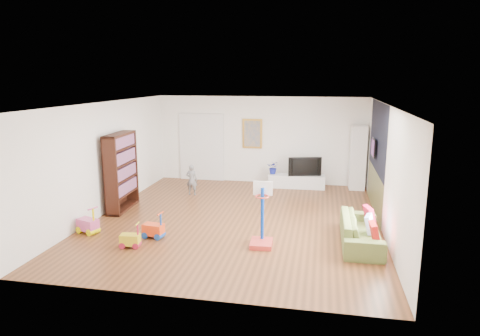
% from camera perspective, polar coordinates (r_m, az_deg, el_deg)
% --- Properties ---
extents(floor, '(6.50, 7.50, 0.00)m').
position_cam_1_polar(floor, '(10.13, -0.43, -6.84)').
color(floor, brown).
rests_on(floor, ground).
extents(ceiling, '(6.50, 7.50, 0.00)m').
position_cam_1_polar(ceiling, '(9.60, -0.46, 8.59)').
color(ceiling, white).
rests_on(ceiling, ground).
extents(wall_back, '(6.50, 0.00, 2.70)m').
position_cam_1_polar(wall_back, '(13.42, 2.73, 3.75)').
color(wall_back, white).
rests_on(wall_back, ground).
extents(wall_front, '(6.50, 0.00, 2.70)m').
position_cam_1_polar(wall_front, '(6.26, -7.30, -5.96)').
color(wall_front, silver).
rests_on(wall_front, ground).
extents(wall_left, '(0.00, 7.50, 2.70)m').
position_cam_1_polar(wall_left, '(10.88, -17.47, 1.28)').
color(wall_left, white).
rests_on(wall_left, ground).
extents(wall_right, '(0.00, 7.50, 2.70)m').
position_cam_1_polar(wall_right, '(9.68, 18.76, -0.08)').
color(wall_right, silver).
rests_on(wall_right, ground).
extents(navy_accent, '(0.01, 3.20, 1.70)m').
position_cam_1_polar(navy_accent, '(10.97, 17.92, 3.98)').
color(navy_accent, black).
rests_on(navy_accent, wall_right).
extents(olive_wainscot, '(0.01, 3.20, 1.00)m').
position_cam_1_polar(olive_wainscot, '(11.22, 17.48, -2.86)').
color(olive_wainscot, brown).
rests_on(olive_wainscot, wall_right).
extents(doorway, '(1.45, 0.06, 2.10)m').
position_cam_1_polar(doorway, '(13.82, -5.13, 2.70)').
color(doorway, white).
rests_on(doorway, ground).
extents(painting_back, '(0.62, 0.06, 0.92)m').
position_cam_1_polar(painting_back, '(13.39, 1.65, 4.61)').
color(painting_back, gold).
rests_on(painting_back, wall_back).
extents(artwork_right, '(0.04, 0.56, 0.46)m').
position_cam_1_polar(artwork_right, '(11.20, 17.37, 2.61)').
color(artwork_right, '#7F3F8C').
rests_on(artwork_right, wall_right).
extents(media_console, '(1.70, 0.47, 0.39)m').
position_cam_1_polar(media_console, '(13.01, 7.54, -1.77)').
color(media_console, silver).
rests_on(media_console, ground).
extents(tall_cabinet, '(0.46, 0.46, 1.90)m').
position_cam_1_polar(tall_cabinet, '(13.05, 15.43, 1.32)').
color(tall_cabinet, white).
rests_on(tall_cabinet, ground).
extents(bookshelf, '(0.42, 1.34, 1.93)m').
position_cam_1_polar(bookshelf, '(11.06, -15.55, -0.48)').
color(bookshelf, '#32150C').
rests_on(bookshelf, ground).
extents(sofa, '(0.75, 1.92, 0.56)m').
position_cam_1_polar(sofa, '(8.93, 15.84, -8.04)').
color(sofa, olive).
rests_on(sofa, ground).
extents(basketball_hoop, '(0.47, 0.56, 1.28)m').
position_cam_1_polar(basketball_hoop, '(8.40, 2.91, -6.27)').
color(basketball_hoop, red).
rests_on(basketball_hoop, ground).
extents(ride_on_yellow, '(0.40, 0.27, 0.50)m').
position_cam_1_polar(ride_on_yellow, '(8.72, -14.47, -8.68)').
color(ride_on_yellow, yellow).
rests_on(ride_on_yellow, ground).
extents(ride_on_orange, '(0.44, 0.31, 0.56)m').
position_cam_1_polar(ride_on_orange, '(9.09, -11.50, -7.46)').
color(ride_on_orange, '#F24519').
rests_on(ride_on_orange, ground).
extents(ride_on_pink, '(0.51, 0.40, 0.59)m').
position_cam_1_polar(ride_on_pink, '(9.73, -19.66, -6.53)').
color(ride_on_pink, '#CE4B88').
rests_on(ride_on_pink, ground).
extents(child, '(0.32, 0.22, 0.87)m').
position_cam_1_polar(child, '(12.14, -6.46, -1.58)').
color(child, slate).
rests_on(child, ground).
extents(tv, '(0.99, 0.38, 0.57)m').
position_cam_1_polar(tv, '(12.90, 8.55, 0.27)').
color(tv, black).
rests_on(tv, media_console).
extents(vase_plant, '(0.39, 0.34, 0.40)m').
position_cam_1_polar(vase_plant, '(13.01, 4.48, 0.07)').
color(vase_plant, navy).
rests_on(vase_plant, media_console).
extents(pillow_left, '(0.13, 0.40, 0.39)m').
position_cam_1_polar(pillow_left, '(8.38, 17.51, -8.29)').
color(pillow_left, red).
rests_on(pillow_left, sofa).
extents(pillow_center, '(0.18, 0.37, 0.36)m').
position_cam_1_polar(pillow_center, '(8.86, 16.92, -7.14)').
color(pillow_center, white).
rests_on(pillow_center, sofa).
extents(pillow_right, '(0.20, 0.39, 0.38)m').
position_cam_1_polar(pillow_right, '(9.39, 16.87, -6.06)').
color(pillow_right, red).
rests_on(pillow_right, sofa).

